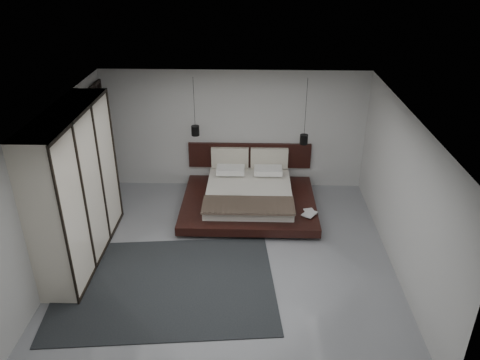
{
  "coord_description": "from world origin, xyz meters",
  "views": [
    {
      "loc": [
        0.43,
        -7.12,
        5.24
      ],
      "look_at": [
        0.18,
        1.2,
        1.03
      ],
      "focal_mm": 35.0,
      "sensor_mm": 36.0,
      "label": 1
    }
  ],
  "objects_px": {
    "bed": "(249,195)",
    "rug": "(166,285)",
    "pendant_left": "(195,130)",
    "wardrobe": "(75,188)",
    "lattice_screen": "(101,142)",
    "pendant_right": "(304,139)"
  },
  "relations": [
    {
      "from": "bed",
      "to": "pendant_right",
      "type": "relative_size",
      "value": 1.97
    },
    {
      "from": "bed",
      "to": "pendant_left",
      "type": "height_order",
      "value": "pendant_left"
    },
    {
      "from": "pendant_right",
      "to": "rug",
      "type": "bearing_deg",
      "value": -128.96
    },
    {
      "from": "rug",
      "to": "wardrobe",
      "type": "bearing_deg",
      "value": 152.08
    },
    {
      "from": "lattice_screen",
      "to": "bed",
      "type": "relative_size",
      "value": 0.91
    },
    {
      "from": "lattice_screen",
      "to": "bed",
      "type": "height_order",
      "value": "lattice_screen"
    },
    {
      "from": "pendant_left",
      "to": "pendant_right",
      "type": "height_order",
      "value": "same"
    },
    {
      "from": "bed",
      "to": "wardrobe",
      "type": "bearing_deg",
      "value": -149.03
    },
    {
      "from": "bed",
      "to": "rug",
      "type": "relative_size",
      "value": 0.77
    },
    {
      "from": "bed",
      "to": "pendant_right",
      "type": "distance_m",
      "value": 1.72
    },
    {
      "from": "bed",
      "to": "pendant_left",
      "type": "relative_size",
      "value": 2.23
    },
    {
      "from": "bed",
      "to": "rug",
      "type": "height_order",
      "value": "bed"
    },
    {
      "from": "rug",
      "to": "lattice_screen",
      "type": "bearing_deg",
      "value": 120.44
    },
    {
      "from": "pendant_left",
      "to": "pendant_right",
      "type": "distance_m",
      "value": 2.36
    },
    {
      "from": "bed",
      "to": "rug",
      "type": "xyz_separation_m",
      "value": [
        -1.39,
        -2.71,
        -0.29
      ]
    },
    {
      "from": "lattice_screen",
      "to": "wardrobe",
      "type": "bearing_deg",
      "value": -83.96
    },
    {
      "from": "pendant_left",
      "to": "lattice_screen",
      "type": "bearing_deg",
      "value": 177.7
    },
    {
      "from": "pendant_left",
      "to": "pendant_right",
      "type": "bearing_deg",
      "value": -0.0
    },
    {
      "from": "lattice_screen",
      "to": "wardrobe",
      "type": "relative_size",
      "value": 0.91
    },
    {
      "from": "lattice_screen",
      "to": "pendant_left",
      "type": "bearing_deg",
      "value": -2.3
    },
    {
      "from": "lattice_screen",
      "to": "pendant_left",
      "type": "height_order",
      "value": "pendant_left"
    },
    {
      "from": "bed",
      "to": "wardrobe",
      "type": "relative_size",
      "value": 1.01
    }
  ]
}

